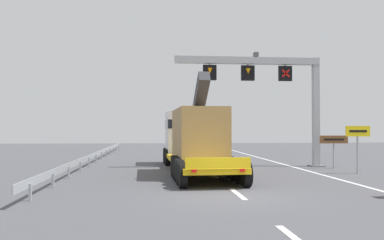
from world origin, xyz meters
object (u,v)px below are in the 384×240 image
at_px(exit_sign_yellow, 358,138).
at_px(tourist_info_sign_brown, 334,143).
at_px(heavy_haul_truck_yellow, 192,137).
at_px(overhead_lane_gantry, 270,80).

relative_size(exit_sign_yellow, tourist_info_sign_brown, 1.28).
height_order(heavy_haul_truck_yellow, tourist_info_sign_brown, heavy_haul_truck_yellow).
bearing_deg(tourist_info_sign_brown, heavy_haul_truck_yellow, -178.50).
distance_m(heavy_haul_truck_yellow, exit_sign_yellow, 9.34).
bearing_deg(exit_sign_yellow, overhead_lane_gantry, 129.97).
bearing_deg(exit_sign_yellow, tourist_info_sign_brown, 90.01).
height_order(overhead_lane_gantry, heavy_haul_truck_yellow, overhead_lane_gantry).
relative_size(heavy_haul_truck_yellow, exit_sign_yellow, 5.36).
bearing_deg(heavy_haul_truck_yellow, exit_sign_yellow, -17.29).
xyz_separation_m(overhead_lane_gantry, heavy_haul_truck_yellow, (-5.23, -1.63, -3.66)).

